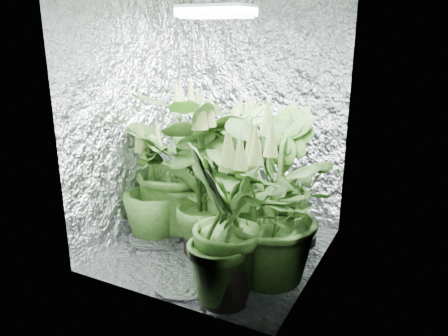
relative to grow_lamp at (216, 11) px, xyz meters
name	(u,v)px	position (x,y,z in m)	size (l,w,h in m)	color
ground	(217,248)	(0.00, 0.00, -1.83)	(1.60, 1.60, 0.00)	silver
walls	(217,128)	(0.00, 0.00, -0.83)	(1.62, 1.62, 2.00)	silver
grow_lamp	(216,11)	(0.00, 0.00, 0.00)	(0.50, 0.30, 0.22)	gray
plant_a	(184,161)	(-0.42, 0.19, -1.19)	(1.26, 1.26, 1.33)	black
plant_b	(224,179)	(-0.13, 0.37, -1.36)	(0.67, 0.67, 1.01)	black
plant_c	(277,182)	(0.42, 0.22, -1.25)	(0.83, 0.83, 1.24)	black
plant_d	(152,185)	(-0.59, -0.05, -1.35)	(0.70, 0.70, 1.02)	black
plant_e	(264,209)	(0.52, -0.30, -1.27)	(1.05, 1.05, 1.18)	black
plant_f	(202,178)	(-0.09, -0.07, -1.21)	(0.90, 0.90, 1.31)	black
plant_g	(224,227)	(0.38, -0.61, -1.30)	(0.67, 0.67, 1.15)	black
plant_h	(235,176)	(0.06, 0.19, -1.25)	(0.86, 0.86, 1.23)	black
circulation_fan	(306,228)	(0.61, 0.40, -1.68)	(0.16, 0.29, 0.34)	black
plant_label	(232,264)	(0.44, -0.64, -1.53)	(0.05, 0.01, 0.08)	white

